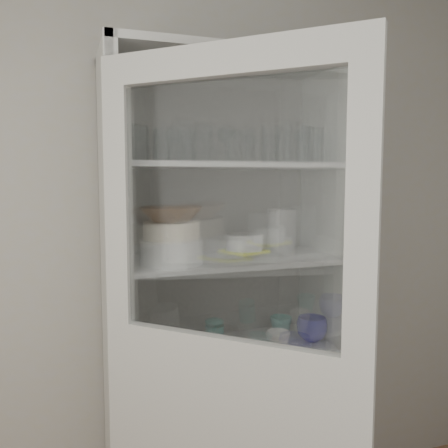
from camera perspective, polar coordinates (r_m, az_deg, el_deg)
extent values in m
cube|color=#BCB7A3|center=(2.19, -6.87, -2.29)|extent=(3.60, 0.02, 2.60)
cube|color=silver|center=(1.98, -13.61, -10.63)|extent=(0.03, 0.45, 2.10)
cube|color=silver|center=(2.28, 11.74, -8.46)|extent=(0.03, 0.45, 2.10)
cube|color=slate|center=(2.28, -1.73, -8.38)|extent=(1.00, 0.03, 2.10)
cube|color=silver|center=(2.07, 0.00, 19.19)|extent=(1.00, 0.45, 0.03)
cube|color=silver|center=(2.30, 0.13, -24.36)|extent=(0.94, 0.42, 0.02)
cube|color=silver|center=(2.13, 0.14, -15.00)|extent=(0.94, 0.42, 0.02)
cube|color=silver|center=(2.02, 0.14, -4.34)|extent=(0.94, 0.42, 0.02)
cube|color=silver|center=(1.99, 0.14, 7.05)|extent=(0.94, 0.42, 0.02)
cube|color=silver|center=(1.48, 0.30, 19.27)|extent=(0.67, 0.65, 0.10)
cube|color=silver|center=(1.66, -12.53, 2.03)|extent=(0.09, 0.09, 0.80)
cube|color=silver|center=(1.33, 16.36, 1.09)|extent=(0.09, 0.09, 0.80)
cube|color=silver|center=(1.45, 0.29, 1.66)|extent=(0.53, 0.51, 0.78)
cylinder|color=silver|center=(1.82, -5.74, 9.52)|extent=(0.07, 0.07, 0.13)
cylinder|color=silver|center=(1.80, -10.09, 9.53)|extent=(0.09, 0.09, 0.13)
cylinder|color=silver|center=(1.84, -4.82, 9.92)|extent=(0.09, 0.09, 0.16)
cylinder|color=silver|center=(1.95, 5.63, 9.50)|extent=(0.08, 0.08, 0.14)
cylinder|color=silver|center=(1.95, 7.17, 9.42)|extent=(0.08, 0.08, 0.14)
cylinder|color=silver|center=(2.06, 10.93, 9.23)|extent=(0.08, 0.08, 0.15)
cylinder|color=silver|center=(2.04, 9.78, 9.34)|extent=(0.10, 0.10, 0.15)
cylinder|color=silver|center=(1.92, -11.82, 9.49)|extent=(0.09, 0.09, 0.14)
cylinder|color=silver|center=(1.95, -7.62, 9.24)|extent=(0.07, 0.07, 0.13)
cylinder|color=silver|center=(1.99, -4.64, 9.37)|extent=(0.07, 0.07, 0.14)
cylinder|color=silver|center=(2.03, 1.25, 9.21)|extent=(0.08, 0.08, 0.13)
cylinder|color=silver|center=(2.07, 2.66, 9.28)|extent=(0.07, 0.07, 0.14)
cylinder|color=white|center=(1.88, -6.31, -3.28)|extent=(0.24, 0.24, 0.10)
cylinder|color=white|center=(2.05, -6.78, -2.54)|extent=(0.19, 0.19, 0.10)
cylinder|color=#F6E7CF|center=(1.87, -6.33, -0.76)|extent=(0.28, 0.28, 0.07)
imported|color=brown|center=(1.87, -6.36, 1.20)|extent=(0.30, 0.30, 0.06)
cylinder|color=silver|center=(2.04, 2.45, -3.69)|extent=(0.34, 0.34, 0.02)
cube|color=#FFF717|center=(2.04, 2.45, -3.28)|extent=(0.21, 0.21, 0.01)
cylinder|color=white|center=(2.03, 2.45, -2.17)|extent=(0.19, 0.19, 0.07)
cylinder|color=#B5B5B5|center=(2.13, 6.93, -0.87)|extent=(0.12, 0.12, 0.20)
imported|color=#0B1089|center=(2.24, 10.53, -12.29)|extent=(0.18, 0.18, 0.11)
imported|color=#1C817E|center=(2.27, 6.87, -12.14)|extent=(0.13, 0.13, 0.09)
imported|color=white|center=(2.07, 6.50, -13.94)|extent=(0.13, 0.13, 0.10)
cylinder|color=#1C817E|center=(2.17, -1.13, -13.16)|extent=(0.08, 0.08, 0.08)
ellipsoid|color=#1C817E|center=(2.15, -1.13, -11.89)|extent=(0.08, 0.08, 0.02)
cylinder|color=silver|center=(2.02, -3.76, -15.25)|extent=(0.10, 0.10, 0.04)
cylinder|color=white|center=(2.03, -11.38, -13.65)|extent=(0.15, 0.15, 0.14)
imported|color=#F6E7CF|center=(2.29, -0.68, -23.22)|extent=(0.24, 0.24, 0.07)
cube|color=#9E9E9E|center=(2.32, 3.91, -23.05)|extent=(0.21, 0.16, 0.06)
cylinder|color=silver|center=(1.91, -2.51, 9.67)|extent=(0.07, 0.07, 0.15)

